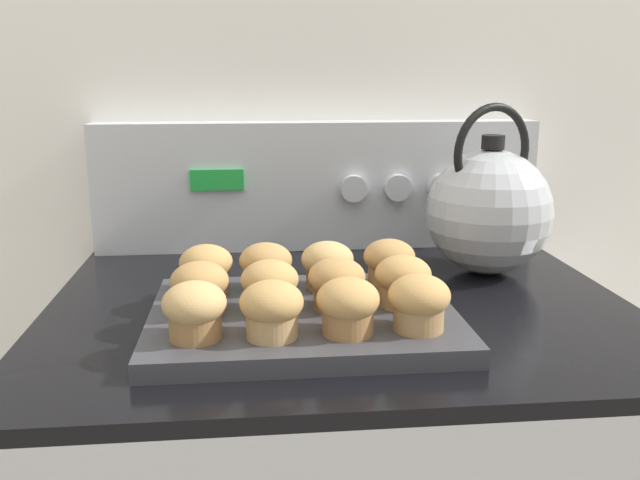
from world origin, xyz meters
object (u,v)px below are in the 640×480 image
at_px(muffin_r0_c3, 419,302).
at_px(muffin_r1_c3, 403,280).
at_px(muffin_r0_c1, 272,309).
at_px(muffin_r1_c0, 200,287).
at_px(muffin_pan, 303,318).
at_px(muffin_r0_c2, 348,305).
at_px(muffin_r2_c2, 327,264).
at_px(muffin_r2_c3, 389,262).
at_px(tea_kettle, 490,209).
at_px(muffin_r2_c1, 266,266).
at_px(muffin_r0_c0, 195,310).
at_px(muffin_r1_c1, 270,286).
at_px(muffin_r2_c0, 206,268).
at_px(muffin_r1_c2, 337,283).

height_order(muffin_r0_c3, muffin_r1_c3, same).
height_order(muffin_r0_c1, muffin_r1_c0, same).
xyz_separation_m(muffin_pan, muffin_r0_c2, (0.04, -0.08, 0.04)).
bearing_deg(muffin_r2_c2, muffin_r2_c3, 2.60).
bearing_deg(muffin_pan, muffin_r0_c2, -62.51).
distance_m(muffin_r0_c1, muffin_r0_c2, 0.08).
bearing_deg(tea_kettle, muffin_r2_c1, -160.25).
xyz_separation_m(muffin_r0_c1, muffin_r2_c3, (0.16, 0.16, 0.00)).
xyz_separation_m(muffin_r0_c3, tea_kettle, (0.17, 0.27, 0.04)).
height_order(muffin_r0_c2, muffin_r2_c2, same).
distance_m(muffin_pan, muffin_r2_c3, 0.15).
bearing_deg(muffin_r0_c0, muffin_pan, 32.96).
xyz_separation_m(muffin_r0_c0, muffin_r0_c1, (0.08, -0.00, 0.00)).
xyz_separation_m(muffin_r2_c3, tea_kettle, (0.17, 0.12, 0.04)).
bearing_deg(muffin_r1_c3, muffin_r0_c0, -161.70).
bearing_deg(muffin_r1_c0, muffin_r0_c0, -90.00).
height_order(muffin_r2_c2, muffin_r2_c3, same).
distance_m(muffin_r1_c1, muffin_r2_c2, 0.11).
distance_m(muffin_pan, muffin_r0_c3, 0.15).
relative_size(muffin_r2_c2, muffin_r2_c3, 1.00).
bearing_deg(muffin_pan, tea_kettle, 34.21).
height_order(muffin_r2_c2, tea_kettle, tea_kettle).
height_order(muffin_r0_c3, muffin_r2_c1, same).
height_order(muffin_r2_c1, muffin_r2_c3, same).
distance_m(muffin_r0_c3, muffin_r1_c1, 0.17).
xyz_separation_m(muffin_r2_c1, tea_kettle, (0.33, 0.12, 0.04)).
bearing_deg(muffin_r0_c0, muffin_r2_c0, 89.03).
distance_m(muffin_r1_c0, muffin_r2_c1, 0.11).
xyz_separation_m(muffin_r0_c1, muffin_r2_c2, (0.08, 0.16, 0.00)).
bearing_deg(muffin_pan, muffin_r0_c1, -115.54).
bearing_deg(muffin_r1_c2, muffin_r1_c0, -179.85).
bearing_deg(muffin_r2_c0, muffin_r1_c3, -17.89).
bearing_deg(muffin_r2_c2, tea_kettle, 25.30).
relative_size(muffin_r0_c1, muffin_r1_c2, 1.00).
bearing_deg(muffin_r1_c1, muffin_r1_c3, 1.56).
distance_m(muffin_r0_c3, muffin_r1_c0, 0.25).
bearing_deg(muffin_r2_c0, muffin_r0_c1, -64.14).
bearing_deg(muffin_r1_c2, muffin_r0_c1, -134.12).
bearing_deg(muffin_r1_c1, muffin_r0_c1, -90.27).
relative_size(muffin_r0_c0, muffin_r1_c1, 1.00).
bearing_deg(muffin_r2_c1, muffin_r2_c0, -178.81).
distance_m(muffin_r0_c1, muffin_r1_c2, 0.11).
distance_m(muffin_r2_c3, tea_kettle, 0.21).
distance_m(muffin_r1_c3, muffin_r2_c3, 0.08).
bearing_deg(muffin_r1_c2, muffin_r2_c0, 153.35).
bearing_deg(muffin_r1_c1, muffin_r2_c1, 91.77).
relative_size(muffin_r0_c1, muffin_r2_c3, 1.00).
distance_m(muffin_r0_c2, muffin_r2_c1, 0.18).
distance_m(muffin_r0_c0, muffin_r1_c3, 0.25).
relative_size(muffin_r1_c1, muffin_r2_c1, 1.00).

